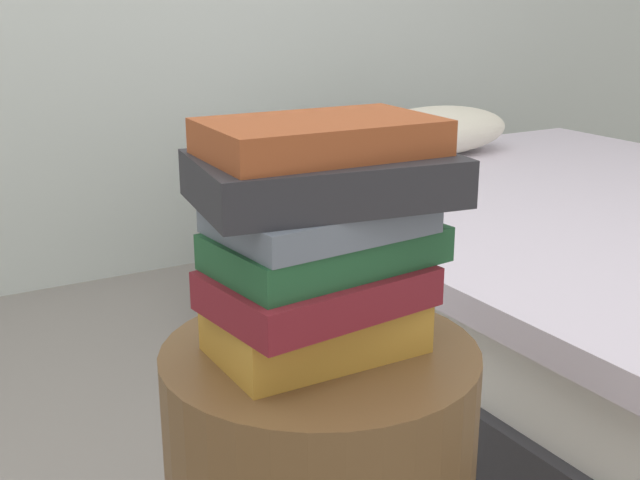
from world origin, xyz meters
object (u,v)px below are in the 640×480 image
(book_forest, at_px, (326,248))
(book_slate, at_px, (319,219))
(book_ochre, at_px, (317,328))
(book_rust, at_px, (320,137))
(bed, at_px, (615,288))
(book_charcoal, at_px, (323,178))
(book_maroon, at_px, (318,288))

(book_forest, xyz_separation_m, book_slate, (-0.01, -0.01, 0.04))
(book_ochre, height_order, book_rust, book_rust)
(bed, bearing_deg, book_rust, -156.33)
(book_forest, relative_size, book_charcoal, 0.90)
(book_maroon, relative_size, book_charcoal, 0.84)
(bed, distance_m, book_slate, 1.45)
(bed, bearing_deg, book_maroon, -155.74)
(book_ochre, bearing_deg, book_slate, -0.95)
(book_slate, xyz_separation_m, book_rust, (0.01, 0.02, 0.09))
(book_ochre, relative_size, book_forest, 0.91)
(book_slate, xyz_separation_m, book_charcoal, (0.01, 0.01, 0.05))
(book_maroon, xyz_separation_m, book_forest, (0.02, 0.01, 0.04))
(book_forest, bearing_deg, book_slate, -161.58)
(book_forest, height_order, book_rust, book_rust)
(book_charcoal, bearing_deg, bed, 32.51)
(book_maroon, bearing_deg, book_slate, 42.28)
(book_forest, bearing_deg, book_charcoal, 84.06)
(bed, height_order, book_rust, book_rust)
(book_forest, bearing_deg, bed, 18.41)
(bed, xyz_separation_m, book_forest, (-1.22, -0.55, 0.46))
(book_ochre, xyz_separation_m, book_slate, (0.00, -0.00, 0.14))
(bed, distance_m, book_rust, 1.47)
(book_ochre, xyz_separation_m, book_forest, (0.02, 0.01, 0.10))
(book_slate, height_order, book_charcoal, book_charcoal)
(book_rust, bearing_deg, book_charcoal, -68.81)
(book_ochre, height_order, book_charcoal, book_charcoal)
(bed, distance_m, book_ochre, 1.41)
(bed, relative_size, book_rust, 7.50)
(book_maroon, distance_m, book_slate, 0.08)
(book_charcoal, bearing_deg, book_rust, 117.13)
(book_maroon, distance_m, book_charcoal, 0.13)
(book_slate, height_order, book_rust, book_rust)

